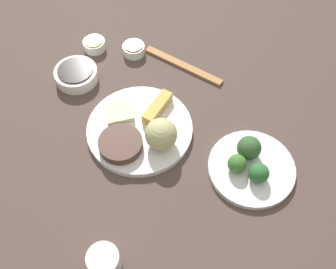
# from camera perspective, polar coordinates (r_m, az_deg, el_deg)

# --- Properties ---
(tabletop) EXTENTS (2.20, 2.20, 0.02)m
(tabletop) POSITION_cam_1_polar(r_m,az_deg,el_deg) (0.95, -6.98, -0.65)
(tabletop) COLOR #4C3C36
(tabletop) RESTS_ON ground
(main_plate) EXTENTS (0.26, 0.26, 0.02)m
(main_plate) POSITION_cam_1_polar(r_m,az_deg,el_deg) (0.94, -4.13, 0.66)
(main_plate) COLOR white
(main_plate) RESTS_ON tabletop
(rice_scoop) EXTENTS (0.07, 0.07, 0.07)m
(rice_scoop) POSITION_cam_1_polar(r_m,az_deg,el_deg) (0.88, -1.03, 0.06)
(rice_scoop) COLOR tan
(rice_scoop) RESTS_ON main_plate
(spring_roll) EXTENTS (0.09, 0.09, 0.03)m
(spring_roll) POSITION_cam_1_polar(r_m,az_deg,el_deg) (0.95, -1.56, 3.97)
(spring_roll) COLOR gold
(spring_roll) RESTS_ON main_plate
(crab_rangoon_wonton) EXTENTS (0.07, 0.07, 0.01)m
(crab_rangoon_wonton) POSITION_cam_1_polar(r_m,az_deg,el_deg) (0.96, -7.19, 3.25)
(crab_rangoon_wonton) COLOR beige
(crab_rangoon_wonton) RESTS_ON main_plate
(stir_fry_heap) EXTENTS (0.10, 0.10, 0.02)m
(stir_fry_heap) POSITION_cam_1_polar(r_m,az_deg,el_deg) (0.90, -7.00, -1.38)
(stir_fry_heap) COLOR #493027
(stir_fry_heap) RESTS_ON main_plate
(broccoli_plate) EXTENTS (0.20, 0.20, 0.01)m
(broccoli_plate) POSITION_cam_1_polar(r_m,az_deg,el_deg) (0.90, 12.16, -4.87)
(broccoli_plate) COLOR white
(broccoli_plate) RESTS_ON tabletop
(broccoli_floret_0) EXTENTS (0.04, 0.04, 0.04)m
(broccoli_floret_0) POSITION_cam_1_polar(r_m,az_deg,el_deg) (0.87, 10.15, -4.25)
(broccoli_floret_0) COLOR #3C6F2C
(broccoli_floret_0) RESTS_ON broccoli_plate
(broccoli_floret_1) EXTENTS (0.05, 0.05, 0.05)m
(broccoli_floret_1) POSITION_cam_1_polar(r_m,az_deg,el_deg) (0.89, 11.85, -1.95)
(broccoli_floret_1) COLOR #33572F
(broccoli_floret_1) RESTS_ON broccoli_plate
(broccoli_floret_2) EXTENTS (0.04, 0.04, 0.04)m
(broccoli_floret_2) POSITION_cam_1_polar(r_m,az_deg,el_deg) (0.87, 13.24, -5.56)
(broccoli_floret_2) COLOR #2B6632
(broccoli_floret_2) RESTS_ON broccoli_plate
(soy_sauce_bowl) EXTENTS (0.11, 0.11, 0.03)m
(soy_sauce_bowl) POSITION_cam_1_polar(r_m,az_deg,el_deg) (1.06, -13.33, 8.53)
(soy_sauce_bowl) COLOR white
(soy_sauce_bowl) RESTS_ON tabletop
(soy_sauce_bowl_liquid) EXTENTS (0.09, 0.09, 0.00)m
(soy_sauce_bowl_liquid) POSITION_cam_1_polar(r_m,az_deg,el_deg) (1.05, -13.52, 9.20)
(soy_sauce_bowl_liquid) COLOR black
(soy_sauce_bowl_liquid) RESTS_ON soy_sauce_bowl
(sauce_ramekin_hot_mustard) EXTENTS (0.06, 0.06, 0.03)m
(sauce_ramekin_hot_mustard) POSITION_cam_1_polar(r_m,az_deg,el_deg) (1.14, -10.79, 12.84)
(sauce_ramekin_hot_mustard) COLOR white
(sauce_ramekin_hot_mustard) RESTS_ON tabletop
(sauce_ramekin_hot_mustard_liquid) EXTENTS (0.05, 0.05, 0.00)m
(sauce_ramekin_hot_mustard_liquid) POSITION_cam_1_polar(r_m,az_deg,el_deg) (1.13, -10.91, 13.41)
(sauce_ramekin_hot_mustard_liquid) COLOR gold
(sauce_ramekin_hot_mustard_liquid) RESTS_ON sauce_ramekin_hot_mustard
(sauce_ramekin_sweet_and_sour) EXTENTS (0.06, 0.06, 0.03)m
(sauce_ramekin_sweet_and_sour) POSITION_cam_1_polar(r_m,az_deg,el_deg) (1.11, -5.06, 12.36)
(sauce_ramekin_sweet_and_sour) COLOR white
(sauce_ramekin_sweet_and_sour) RESTS_ON tabletop
(sauce_ramekin_sweet_and_sour_liquid) EXTENTS (0.05, 0.05, 0.00)m
(sauce_ramekin_sweet_and_sour_liquid) POSITION_cam_1_polar(r_m,az_deg,el_deg) (1.10, -5.12, 12.94)
(sauce_ramekin_sweet_and_sour_liquid) COLOR red
(sauce_ramekin_sweet_and_sour_liquid) RESTS_ON sauce_ramekin_sweet_and_sour
(teacup) EXTENTS (0.06, 0.06, 0.06)m
(teacup) POSITION_cam_1_polar(r_m,az_deg,el_deg) (0.79, -9.36, -17.97)
(teacup) COLOR white
(teacup) RESTS_ON tabletop
(chopsticks_pair) EXTENTS (0.16, 0.20, 0.01)m
(chopsticks_pair) POSITION_cam_1_polar(r_m,az_deg,el_deg) (1.08, 2.26, 10.11)
(chopsticks_pair) COLOR #AF7443
(chopsticks_pair) RESTS_ON tabletop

